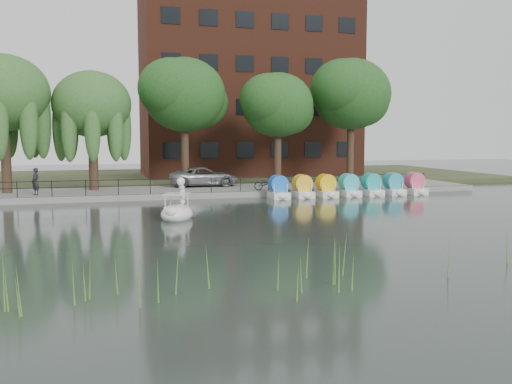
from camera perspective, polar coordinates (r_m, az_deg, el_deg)
name	(u,v)px	position (r m, az deg, el deg)	size (l,w,h in m)	color
ground_plane	(270,230)	(25.29, 1.36, -3.84)	(120.00, 120.00, 0.00)	#37433E
promenade	(204,191)	(40.71, -5.25, 0.08)	(40.00, 6.00, 0.40)	gray
kerb	(212,195)	(37.82, -4.44, -0.35)	(40.00, 0.25, 0.40)	gray
land_strip	(177,177)	(54.49, -7.93, 1.47)	(60.00, 22.00, 0.36)	#47512D
railing	(211,181)	(37.93, -4.51, 1.10)	(32.00, 0.05, 1.00)	black
apartment_building	(248,81)	(55.92, -0.80, 11.05)	(20.00, 10.07, 18.00)	#4C1E16
willow_left	(3,93)	(40.82, -23.97, 9.00)	(5.88, 5.88, 9.01)	#473323
willow_mid	(92,105)	(40.89, -16.10, 8.39)	(5.32, 5.32, 8.15)	#473323
broadleaf_center	(184,95)	(42.41, -7.19, 9.57)	(6.00, 6.00, 9.25)	#473323
broadleaf_right	(278,106)	(43.49, 2.19, 8.63)	(5.40, 5.40, 8.32)	#473323
broadleaf_far	(351,95)	(46.86, 9.51, 9.59)	(6.30, 6.30, 9.71)	#473323
minivan	(204,175)	(42.32, -5.22, 1.67)	(5.84, 2.69, 1.63)	gray
bicycle	(266,183)	(39.36, 1.05, 0.93)	(1.72, 0.60, 1.00)	gray
pedestrian	(35,180)	(38.59, -21.19, 1.17)	(0.71, 0.48, 1.98)	black
swan_boat	(177,210)	(28.84, -7.88, -1.81)	(2.34, 2.81, 2.04)	white
pedal_boat_row	(349,187)	(39.70, 9.28, 0.47)	(11.35, 1.70, 1.40)	white
reed_bank	(431,259)	(17.48, 17.06, -6.46)	(24.00, 2.40, 1.20)	#669938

